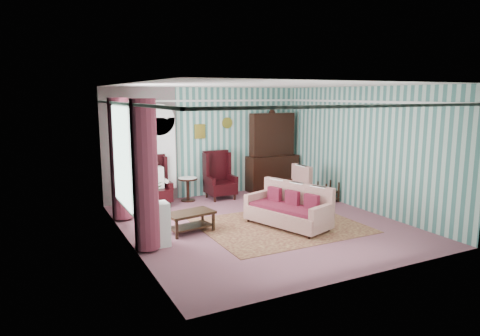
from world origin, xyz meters
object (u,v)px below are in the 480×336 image
dresser_hutch (273,149)px  nest_table (328,191)px  bookcase (160,158)px  seated_woman (155,183)px  wingback_right (220,175)px  floral_armchair (292,184)px  coffee_table (190,222)px  plant_stand (153,225)px  sofa (288,201)px  wingback_left (155,181)px  round_side_table (188,190)px

dresser_hutch → nest_table: bearing=-72.6°
bookcase → seated_woman: size_ratio=1.90×
wingback_right → floral_armchair: (1.32, -1.38, -0.10)m
nest_table → coffee_table: (-4.00, -0.73, -0.06)m
plant_stand → sofa: sofa is taller
wingback_right → coffee_table: (-1.68, -2.28, -0.42)m
sofa → dresser_hutch: bearing=-44.8°
bookcase → sofa: bookcase is taller
sofa → floral_armchair: (1.07, 1.47, -0.02)m
seated_woman → sofa: bearing=-55.1°
wingback_left → nest_table: size_ratio=2.31×
bookcase → floral_armchair: 3.38m
coffee_table → dresser_hutch: bearing=36.6°
wingback_left → seated_woman: 0.04m
wingback_right → sofa: 2.86m
wingback_right → dresser_hutch: bearing=8.8°
wingback_right → nest_table: 2.81m
seated_woman → sofa: seated_woman is taller
sofa → floral_armchair: sofa is taller
floral_armchair → sofa: bearing=142.6°
floral_armchair → round_side_table: bearing=53.4°
plant_stand → sofa: size_ratio=0.44×
wingback_right → plant_stand: (-2.55, -2.75, -0.22)m
bookcase → seated_woman: bearing=-122.7°
nest_table → wingback_left: bearing=159.2°
bookcase → dresser_hutch: 3.25m
bookcase → dresser_hutch: bearing=-2.1°
wingback_left → plant_stand: (-0.80, -2.75, -0.22)m
plant_stand → floral_armchair: floral_armchair is taller
bookcase → wingback_left: bearing=-122.7°
wingback_right → seated_woman: (-1.75, 0.00, -0.04)m
plant_stand → sofa: bearing=-2.1°
seated_woman → floral_armchair: (3.07, -1.38, -0.07)m
dresser_hutch → wingback_left: size_ratio=1.89×
wingback_left → coffee_table: bearing=-88.3°
seated_woman → nest_table: seated_woman is taller
dresser_hutch → nest_table: dresser_hutch is taller
bookcase → round_side_table: (0.65, -0.24, -0.82)m
bookcase → wingback_right: 1.63m
wingback_right → plant_stand: bearing=-132.8°
wingback_right → seated_woman: 1.75m
dresser_hutch → wingback_right: (-1.75, -0.27, -0.55)m
round_side_table → floral_armchair: bearing=-35.3°
nest_table → seated_woman: bearing=159.2°
plant_stand → floral_armchair: size_ratio=0.77×
bookcase → nest_table: bearing=-26.9°
sofa → floral_armchair: 1.82m
round_side_table → sofa: sofa is taller
wingback_left → nest_table: 4.37m
plant_stand → coffee_table: 1.00m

